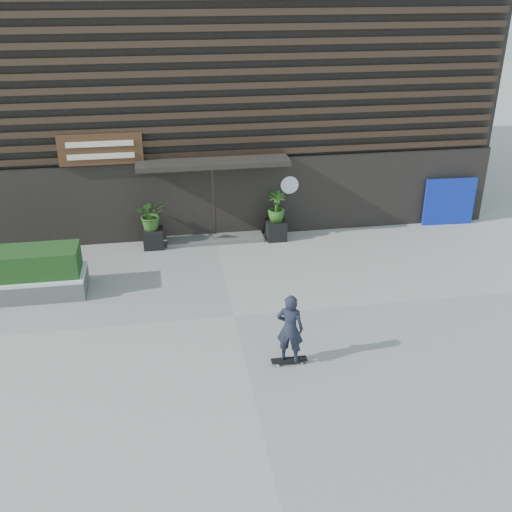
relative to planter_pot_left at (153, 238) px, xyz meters
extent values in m
plane|color=#9A9892|center=(1.90, -4.40, -0.30)|extent=(80.00, 80.00, 0.00)
cube|color=#50504D|center=(1.90, 0.20, -0.24)|extent=(3.00, 0.80, 0.12)
cube|color=black|center=(0.00, 0.00, 0.00)|extent=(0.60, 0.60, 0.60)
imported|color=#2D591E|center=(0.00, 0.00, 0.78)|extent=(0.86, 0.75, 0.96)
cube|color=black|center=(3.80, 0.00, 0.00)|extent=(0.60, 0.60, 0.60)
imported|color=#2D591E|center=(3.80, 0.00, 0.78)|extent=(0.54, 0.54, 0.96)
cube|color=#50504D|center=(-3.51, -2.48, -0.05)|extent=(3.50, 1.20, 0.50)
cube|color=silver|center=(-3.51, -2.48, 0.24)|extent=(3.50, 1.20, 0.08)
cube|color=#183A15|center=(-3.51, -2.48, 0.63)|extent=(3.30, 1.00, 0.70)
cube|color=#0C20A6|center=(9.63, 0.30, 0.49)|extent=(1.68, 0.20, 1.57)
cube|color=black|center=(1.90, 5.60, 3.70)|extent=(18.00, 10.00, 8.00)
cube|color=black|center=(1.90, 0.54, 0.95)|extent=(18.00, 0.12, 2.50)
cube|color=#38281E|center=(1.90, 0.48, 2.40)|extent=(17.60, 0.08, 0.18)
cube|color=#38281E|center=(1.90, 0.48, 2.79)|extent=(17.60, 0.08, 0.18)
cube|color=#38281E|center=(1.90, 0.48, 3.18)|extent=(17.60, 0.08, 0.18)
cube|color=#38281E|center=(1.90, 0.48, 3.58)|extent=(17.60, 0.08, 0.18)
cube|color=#38281E|center=(1.90, 0.48, 3.97)|extent=(17.60, 0.08, 0.18)
cube|color=#38281E|center=(1.90, 0.48, 4.36)|extent=(17.60, 0.08, 0.18)
cube|color=#38281E|center=(1.90, 0.48, 4.75)|extent=(17.60, 0.08, 0.18)
cube|color=#38281E|center=(1.90, 0.48, 5.15)|extent=(17.60, 0.08, 0.18)
cube|color=#38281E|center=(1.90, 0.48, 5.54)|extent=(17.60, 0.08, 0.18)
cube|color=#38281E|center=(1.90, 0.48, 5.93)|extent=(17.60, 0.08, 0.18)
cube|color=#38281E|center=(1.90, 0.48, 6.32)|extent=(17.60, 0.08, 0.18)
cube|color=black|center=(1.90, 0.10, 2.25)|extent=(4.50, 1.00, 0.15)
cube|color=black|center=(1.90, 0.70, 0.85)|extent=(2.40, 0.30, 2.30)
cube|color=#38281E|center=(1.90, 0.52, 0.85)|extent=(0.06, 0.10, 2.30)
cube|color=#472B19|center=(-1.30, 0.40, 2.70)|extent=(2.40, 0.10, 0.90)
cube|color=beige|center=(-1.30, 0.33, 2.88)|extent=(1.90, 0.02, 0.16)
cube|color=beige|center=(-1.30, 0.33, 2.52)|extent=(1.90, 0.02, 0.16)
cylinder|color=white|center=(4.30, 0.46, 1.30)|extent=(0.56, 0.03, 0.56)
cube|color=black|center=(2.83, -6.52, -0.21)|extent=(0.78, 0.20, 0.02)
cylinder|color=#AFAFAA|center=(2.57, -6.62, -0.27)|extent=(0.06, 0.03, 0.06)
cylinder|color=#A2A19D|center=(2.57, -6.42, -0.27)|extent=(0.06, 0.03, 0.06)
cylinder|color=#A3A49F|center=(3.09, -6.62, -0.27)|extent=(0.06, 0.03, 0.06)
cylinder|color=#BBBBB6|center=(3.09, -6.42, -0.27)|extent=(0.06, 0.03, 0.06)
imported|color=black|center=(2.83, -6.52, 0.58)|extent=(0.68, 0.57, 1.58)
camera|label=1|loc=(0.41, -17.02, 7.44)|focal=42.31mm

